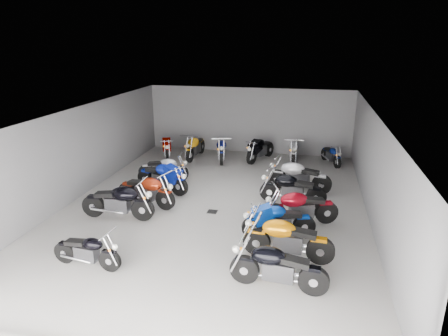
{
  "coord_description": "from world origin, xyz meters",
  "views": [
    {
      "loc": [
        2.98,
        -12.24,
        5.5
      ],
      "look_at": [
        0.03,
        1.16,
        1.0
      ],
      "focal_mm": 32.0,
      "sensor_mm": 36.0,
      "label": 1
    }
  ],
  "objects_px": {
    "motorcycle_right_d": "(300,207)",
    "motorcycle_back_b": "(195,147)",
    "motorcycle_right_b": "(287,239)",
    "motorcycle_back_a": "(167,146)",
    "motorcycle_right_f": "(298,176)",
    "motorcycle_left_c": "(118,202)",
    "motorcycle_right_c": "(278,221)",
    "motorcycle_back_e": "(293,150)",
    "motorcycle_left_a": "(87,251)",
    "motorcycle_back_f": "(331,155)",
    "motorcycle_left_f": "(164,168)",
    "motorcycle_right_e": "(292,189)",
    "motorcycle_left_e": "(163,177)",
    "drain_grate": "(212,212)",
    "motorcycle_back_c": "(221,149)",
    "motorcycle_back_d": "(260,149)",
    "motorcycle_left_d": "(147,190)",
    "motorcycle_right_a": "(277,267)"
  },
  "relations": [
    {
      "from": "motorcycle_right_e",
      "to": "motorcycle_right_a",
      "type": "bearing_deg",
      "value": -174.28
    },
    {
      "from": "motorcycle_left_f",
      "to": "motorcycle_back_c",
      "type": "height_order",
      "value": "motorcycle_back_c"
    },
    {
      "from": "drain_grate",
      "to": "motorcycle_back_c",
      "type": "bearing_deg",
      "value": 99.76
    },
    {
      "from": "motorcycle_right_d",
      "to": "drain_grate",
      "type": "bearing_deg",
      "value": 64.5
    },
    {
      "from": "motorcycle_left_e",
      "to": "motorcycle_back_c",
      "type": "xyz_separation_m",
      "value": [
        1.25,
        4.39,
        -0.02
      ]
    },
    {
      "from": "motorcycle_right_e",
      "to": "motorcycle_back_d",
      "type": "distance_m",
      "value": 5.2
    },
    {
      "from": "motorcycle_left_a",
      "to": "motorcycle_back_a",
      "type": "height_order",
      "value": "motorcycle_back_a"
    },
    {
      "from": "motorcycle_right_a",
      "to": "motorcycle_left_f",
      "type": "bearing_deg",
      "value": 43.26
    },
    {
      "from": "motorcycle_right_a",
      "to": "motorcycle_back_d",
      "type": "xyz_separation_m",
      "value": [
        -1.69,
        9.94,
        -0.01
      ]
    },
    {
      "from": "motorcycle_right_f",
      "to": "motorcycle_back_c",
      "type": "distance_m",
      "value": 4.9
    },
    {
      "from": "motorcycle_left_f",
      "to": "motorcycle_right_c",
      "type": "relative_size",
      "value": 0.99
    },
    {
      "from": "motorcycle_right_d",
      "to": "motorcycle_back_f",
      "type": "distance_m",
      "value": 6.66
    },
    {
      "from": "motorcycle_left_d",
      "to": "motorcycle_back_a",
      "type": "distance_m",
      "value": 5.95
    },
    {
      "from": "motorcycle_right_b",
      "to": "motorcycle_back_a",
      "type": "xyz_separation_m",
      "value": [
        -6.31,
        8.26,
        -0.06
      ]
    },
    {
      "from": "motorcycle_back_f",
      "to": "motorcycle_back_b",
      "type": "bearing_deg",
      "value": -20.0
    },
    {
      "from": "motorcycle_right_e",
      "to": "motorcycle_right_f",
      "type": "relative_size",
      "value": 0.97
    },
    {
      "from": "motorcycle_left_e",
      "to": "motorcycle_right_b",
      "type": "relative_size",
      "value": 0.94
    },
    {
      "from": "motorcycle_back_b",
      "to": "motorcycle_back_e",
      "type": "distance_m",
      "value": 4.62
    },
    {
      "from": "motorcycle_right_a",
      "to": "motorcycle_back_c",
      "type": "xyz_separation_m",
      "value": [
        -3.46,
        9.57,
        -0.01
      ]
    },
    {
      "from": "motorcycle_right_d",
      "to": "motorcycle_right_f",
      "type": "relative_size",
      "value": 0.94
    },
    {
      "from": "drain_grate",
      "to": "motorcycle_back_e",
      "type": "relative_size",
      "value": 0.14
    },
    {
      "from": "motorcycle_left_e",
      "to": "motorcycle_right_a",
      "type": "bearing_deg",
      "value": 61.79
    },
    {
      "from": "motorcycle_back_d",
      "to": "motorcycle_back_b",
      "type": "bearing_deg",
      "value": 28.29
    },
    {
      "from": "motorcycle_left_c",
      "to": "motorcycle_right_b",
      "type": "bearing_deg",
      "value": 73.98
    },
    {
      "from": "motorcycle_right_e",
      "to": "motorcycle_right_f",
      "type": "distance_m",
      "value": 1.32
    },
    {
      "from": "motorcycle_right_a",
      "to": "motorcycle_left_e",
      "type": "bearing_deg",
      "value": 46.91
    },
    {
      "from": "motorcycle_back_b",
      "to": "motorcycle_left_e",
      "type": "bearing_deg",
      "value": 94.01
    },
    {
      "from": "motorcycle_right_b",
      "to": "motorcycle_back_b",
      "type": "bearing_deg",
      "value": 34.24
    },
    {
      "from": "motorcycle_right_d",
      "to": "motorcycle_left_a",
      "type": "bearing_deg",
      "value": 105.88
    },
    {
      "from": "motorcycle_right_d",
      "to": "motorcycle_back_b",
      "type": "distance_m",
      "value": 8.06
    },
    {
      "from": "motorcycle_left_f",
      "to": "motorcycle_back_f",
      "type": "xyz_separation_m",
      "value": [
        6.66,
        3.64,
        -0.05
      ]
    },
    {
      "from": "motorcycle_right_b",
      "to": "motorcycle_right_d",
      "type": "height_order",
      "value": "motorcycle_right_b"
    },
    {
      "from": "motorcycle_left_a",
      "to": "motorcycle_right_c",
      "type": "relative_size",
      "value": 0.91
    },
    {
      "from": "motorcycle_right_f",
      "to": "motorcycle_back_d",
      "type": "distance_m",
      "value": 4.07
    },
    {
      "from": "motorcycle_right_c",
      "to": "motorcycle_right_f",
      "type": "xyz_separation_m",
      "value": [
        0.42,
        3.86,
        0.06
      ]
    },
    {
      "from": "motorcycle_right_a",
      "to": "motorcycle_right_c",
      "type": "xyz_separation_m",
      "value": [
        -0.21,
        2.48,
        -0.04
      ]
    },
    {
      "from": "motorcycle_right_e",
      "to": "motorcycle_back_d",
      "type": "relative_size",
      "value": 1.09
    },
    {
      "from": "motorcycle_left_a",
      "to": "motorcycle_left_d",
      "type": "height_order",
      "value": "motorcycle_left_d"
    },
    {
      "from": "motorcycle_right_c",
      "to": "motorcycle_back_e",
      "type": "height_order",
      "value": "motorcycle_back_e"
    },
    {
      "from": "motorcycle_left_a",
      "to": "motorcycle_back_c",
      "type": "bearing_deg",
      "value": 178.03
    },
    {
      "from": "motorcycle_right_c",
      "to": "motorcycle_right_e",
      "type": "relative_size",
      "value": 0.91
    },
    {
      "from": "motorcycle_left_e",
      "to": "motorcycle_back_d",
      "type": "relative_size",
      "value": 1.06
    },
    {
      "from": "motorcycle_back_e",
      "to": "motorcycle_right_d",
      "type": "bearing_deg",
      "value": 91.29
    },
    {
      "from": "motorcycle_left_d",
      "to": "motorcycle_back_b",
      "type": "height_order",
      "value": "same"
    },
    {
      "from": "motorcycle_back_b",
      "to": "motorcycle_right_d",
      "type": "bearing_deg",
      "value": 133.08
    },
    {
      "from": "motorcycle_left_a",
      "to": "motorcycle_right_e",
      "type": "distance_m",
      "value": 7.0
    },
    {
      "from": "drain_grate",
      "to": "motorcycle_right_c",
      "type": "height_order",
      "value": "motorcycle_right_c"
    },
    {
      "from": "motorcycle_right_e",
      "to": "motorcycle_left_e",
      "type": "bearing_deg",
      "value": 94.47
    },
    {
      "from": "motorcycle_left_e",
      "to": "motorcycle_right_b",
      "type": "height_order",
      "value": "motorcycle_right_b"
    },
    {
      "from": "motorcycle_left_e",
      "to": "motorcycle_right_c",
      "type": "distance_m",
      "value": 5.25
    }
  ]
}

